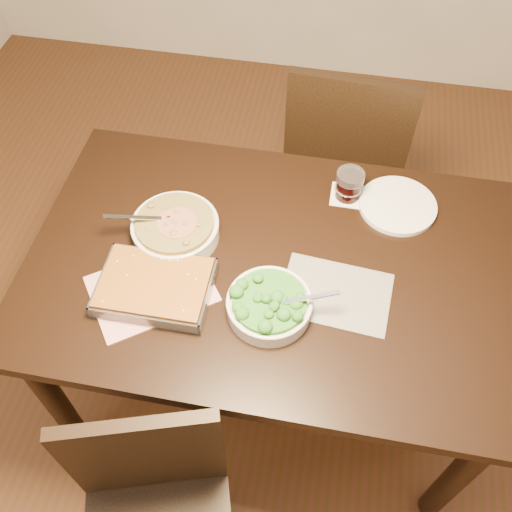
% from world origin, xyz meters
% --- Properties ---
extents(ground, '(4.00, 4.00, 0.00)m').
position_xyz_m(ground, '(0.00, 0.00, 0.00)').
color(ground, '#452C13').
rests_on(ground, ground).
extents(table, '(1.40, 0.90, 0.75)m').
position_xyz_m(table, '(0.00, 0.00, 0.65)').
color(table, black).
rests_on(table, ground).
extents(magazine_a, '(0.40, 0.38, 0.01)m').
position_xyz_m(magazine_a, '(-0.31, -0.15, 0.75)').
color(magazine_a, '#AA3050').
rests_on(magazine_a, table).
extents(magazine_b, '(0.31, 0.23, 0.01)m').
position_xyz_m(magazine_b, '(0.19, -0.07, 0.75)').
color(magazine_b, '#25262D').
rests_on(magazine_b, table).
extents(coaster, '(0.10, 0.10, 0.00)m').
position_xyz_m(coaster, '(0.19, 0.30, 0.75)').
color(coaster, white).
rests_on(coaster, table).
extents(stew_bowl, '(0.28, 0.26, 0.10)m').
position_xyz_m(stew_bowl, '(-0.29, 0.05, 0.78)').
color(stew_bowl, silver).
rests_on(stew_bowl, table).
extents(broccoli_bowl, '(0.26, 0.23, 0.09)m').
position_xyz_m(broccoli_bowl, '(0.02, -0.16, 0.78)').
color(broccoli_bowl, silver).
rests_on(broccoli_bowl, table).
extents(baking_dish, '(0.30, 0.22, 0.05)m').
position_xyz_m(baking_dish, '(-0.29, -0.16, 0.78)').
color(baking_dish, silver).
rests_on(baking_dish, table).
extents(wine_tumbler, '(0.08, 0.08, 0.09)m').
position_xyz_m(wine_tumbler, '(0.19, 0.30, 0.80)').
color(wine_tumbler, black).
rests_on(wine_tumbler, coaster).
extents(dinner_plate, '(0.24, 0.24, 0.02)m').
position_xyz_m(dinner_plate, '(0.34, 0.28, 0.76)').
color(dinner_plate, silver).
rests_on(dinner_plate, table).
extents(chair_far, '(0.47, 0.47, 0.94)m').
position_xyz_m(chair_far, '(0.17, 0.74, 0.53)').
color(chair_far, black).
rests_on(chair_far, ground).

